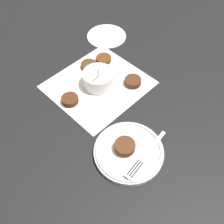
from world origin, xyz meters
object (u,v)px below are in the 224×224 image
object	(u,v)px
serving_plate	(129,151)
fritter_on_plate	(125,146)
fork	(143,159)
extra_saucer	(107,36)
sauce_bowl	(99,79)

from	to	relation	value
serving_plate	fritter_on_plate	bearing A→B (deg)	107.17
fork	extra_saucer	world-z (taller)	fork
sauce_bowl	fritter_on_plate	xyz separation A→B (m)	(-0.13, -0.26, 0.00)
extra_saucer	fritter_on_plate	bearing A→B (deg)	-127.45
sauce_bowl	fork	bearing A→B (deg)	-110.20
sauce_bowl	fork	size ratio (longest dim) A/B	0.63
sauce_bowl	fork	distance (m)	0.34
serving_plate	fork	distance (m)	0.05
extra_saucer	serving_plate	bearing A→B (deg)	-126.32
sauce_bowl	fritter_on_plate	bearing A→B (deg)	-116.39
serving_plate	extra_saucer	size ratio (longest dim) A/B	1.25
fritter_on_plate	extra_saucer	world-z (taller)	fritter_on_plate
fritter_on_plate	sauce_bowl	bearing A→B (deg)	63.61
sauce_bowl	fritter_on_plate	distance (m)	0.29
fork	extra_saucer	bearing A→B (deg)	56.91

